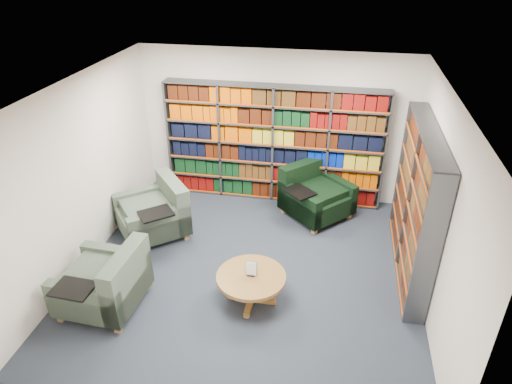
% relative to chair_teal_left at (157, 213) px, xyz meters
% --- Properties ---
extents(room_shell, '(5.02, 5.02, 2.82)m').
position_rel_chair_teal_left_xyz_m(room_shell, '(1.72, -0.75, 1.02)').
color(room_shell, '#1C2130').
rests_on(room_shell, ground).
extents(bookshelf_back, '(4.00, 0.28, 2.20)m').
position_rel_chair_teal_left_xyz_m(bookshelf_back, '(1.72, 1.59, 0.72)').
color(bookshelf_back, '#47494F').
rests_on(bookshelf_back, ground).
extents(bookshelf_right, '(0.28, 2.50, 2.20)m').
position_rel_chair_teal_left_xyz_m(bookshelf_right, '(4.06, -0.15, 0.72)').
color(bookshelf_right, '#47494F').
rests_on(bookshelf_right, ground).
extents(chair_teal_left, '(1.46, 1.46, 0.94)m').
position_rel_chair_teal_left_xyz_m(chair_teal_left, '(0.00, 0.00, 0.00)').
color(chair_teal_left, '#102B3C').
rests_on(chair_teal_left, ground).
extents(chair_green_right, '(1.43, 1.43, 0.92)m').
position_rel_chair_teal_left_xyz_m(chair_green_right, '(2.53, 1.12, -0.01)').
color(chair_green_right, black).
rests_on(chair_green_right, ground).
extents(chair_teal_front, '(1.06, 1.21, 0.92)m').
position_rel_chair_teal_left_xyz_m(chair_teal_front, '(0.02, -1.83, -0.01)').
color(chair_teal_front, '#102B3C').
rests_on(chair_teal_front, ground).
extents(coffee_table, '(0.95, 0.95, 0.67)m').
position_rel_chair_teal_left_xyz_m(coffee_table, '(1.89, -1.38, -0.02)').
color(coffee_table, brown).
rests_on(coffee_table, ground).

